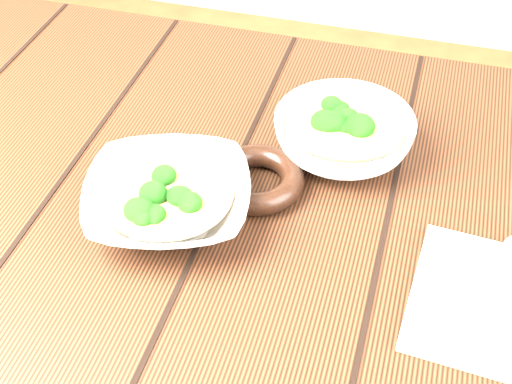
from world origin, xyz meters
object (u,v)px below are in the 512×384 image
(table, at_px, (235,273))
(trivet, at_px, (256,179))
(soup_bowl_back, at_px, (343,134))
(soup_bowl_front, at_px, (168,199))

(table, relative_size, trivet, 10.22)
(soup_bowl_back, relative_size, trivet, 1.69)
(soup_bowl_back, xyz_separation_m, trivet, (-0.09, -0.09, -0.02))
(soup_bowl_front, xyz_separation_m, trivet, (0.09, 0.07, -0.01))
(soup_bowl_front, bearing_deg, trivet, 40.43)
(trivet, bearing_deg, soup_bowl_front, -139.57)
(soup_bowl_back, bearing_deg, soup_bowl_front, -136.01)
(soup_bowl_front, height_order, trivet, soup_bowl_front)
(soup_bowl_back, bearing_deg, trivet, -132.92)
(table, xyz_separation_m, soup_bowl_front, (-0.07, -0.03, 0.15))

